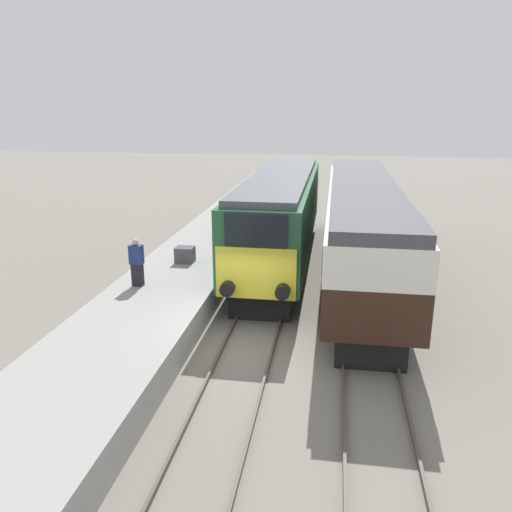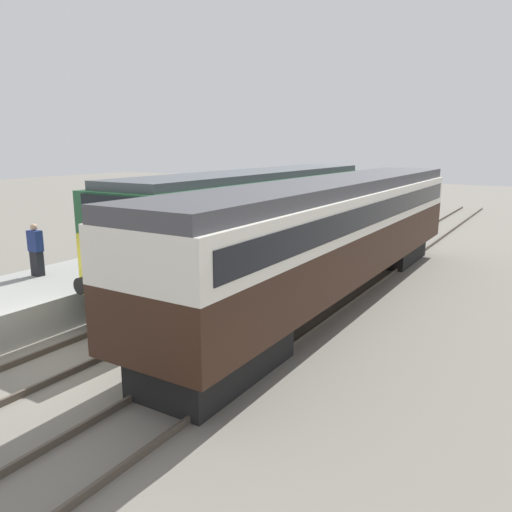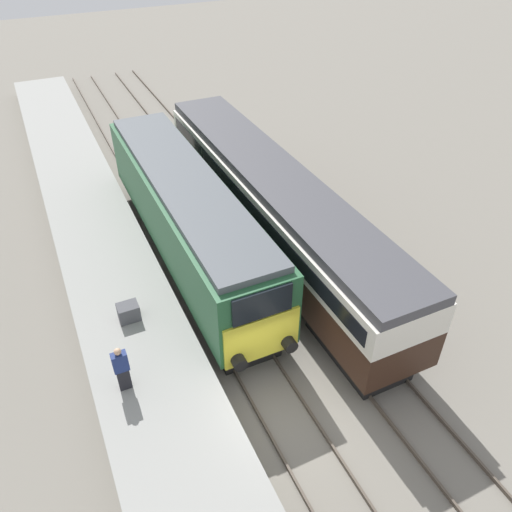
% 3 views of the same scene
% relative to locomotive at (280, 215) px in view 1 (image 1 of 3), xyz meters
% --- Properties ---
extents(ground_plane, '(120.00, 120.00, 0.00)m').
position_rel_locomotive_xyz_m(ground_plane, '(0.00, -8.45, -2.21)').
color(ground_plane, slate).
extents(platform_left, '(3.50, 50.00, 0.94)m').
position_rel_locomotive_xyz_m(platform_left, '(-3.30, -0.45, -1.74)').
color(platform_left, gray).
rests_on(platform_left, ground_plane).
extents(rails_near_track, '(1.51, 60.00, 0.14)m').
position_rel_locomotive_xyz_m(rails_near_track, '(0.00, -3.45, -2.14)').
color(rails_near_track, '#4C4238').
rests_on(rails_near_track, ground_plane).
extents(rails_far_track, '(1.50, 60.00, 0.14)m').
position_rel_locomotive_xyz_m(rails_far_track, '(3.40, -3.45, -2.14)').
color(rails_far_track, '#4C4238').
rests_on(rails_far_track, ground_plane).
extents(locomotive, '(2.70, 14.07, 3.96)m').
position_rel_locomotive_xyz_m(locomotive, '(0.00, 0.00, 0.00)').
color(locomotive, black).
rests_on(locomotive, ground_plane).
extents(passenger_carriage, '(2.75, 17.21, 3.84)m').
position_rel_locomotive_xyz_m(passenger_carriage, '(3.40, -0.78, 0.12)').
color(passenger_carriage, black).
rests_on(passenger_carriage, ground_plane).
extents(person_on_platform, '(0.44, 0.26, 1.61)m').
position_rel_locomotive_xyz_m(person_on_platform, '(-4.10, -6.12, -0.47)').
color(person_on_platform, black).
rests_on(person_on_platform, platform_left).
extents(luggage_crate, '(0.70, 0.56, 0.60)m').
position_rel_locomotive_xyz_m(luggage_crate, '(-3.30, -3.35, -0.97)').
color(luggage_crate, '#4C4C51').
rests_on(luggage_crate, platform_left).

